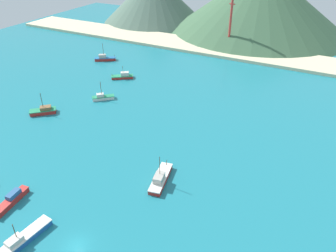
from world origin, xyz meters
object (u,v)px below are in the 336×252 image
object	(u,v)px
fishing_boat_8	(105,58)
fishing_boat_9	(11,200)
fishing_boat_3	(22,240)
fishing_boat_7	(123,76)
fishing_boat_4	(43,111)
fishing_boat_0	(103,97)
fishing_boat_11	(160,178)
radio_tower	(230,22)

from	to	relation	value
fishing_boat_8	fishing_boat_9	world-z (taller)	fishing_boat_8
fishing_boat_3	fishing_boat_7	bearing A→B (deg)	110.61
fishing_boat_9	fishing_boat_4	bearing A→B (deg)	126.25
fishing_boat_3	fishing_boat_9	world-z (taller)	fishing_boat_3
fishing_boat_0	fishing_boat_7	size ratio (longest dim) A/B	0.84
fishing_boat_8	fishing_boat_9	bearing A→B (deg)	-65.85
fishing_boat_7	fishing_boat_9	world-z (taller)	fishing_boat_7
fishing_boat_0	fishing_boat_4	world-z (taller)	fishing_boat_4
fishing_boat_3	fishing_boat_4	xyz separation A→B (m)	(-31.30, 35.60, 0.11)
fishing_boat_4	fishing_boat_7	world-z (taller)	fishing_boat_4
fishing_boat_11	fishing_boat_7	bearing A→B (deg)	132.28
fishing_boat_4	fishing_boat_9	world-z (taller)	fishing_boat_4
fishing_boat_8	fishing_boat_9	distance (m)	81.22
fishing_boat_0	fishing_boat_8	distance (m)	35.78
fishing_boat_0	fishing_boat_3	size ratio (longest dim) A/B	0.58
fishing_boat_9	fishing_boat_11	size ratio (longest dim) A/B	0.85
fishing_boat_8	fishing_boat_11	size ratio (longest dim) A/B	0.81
fishing_boat_3	fishing_boat_4	size ratio (longest dim) A/B	1.55
fishing_boat_7	fishing_boat_11	size ratio (longest dim) A/B	0.75
fishing_boat_3	fishing_boat_8	distance (m)	90.60
fishing_boat_4	fishing_boat_8	distance (m)	45.75
fishing_boat_0	fishing_boat_4	bearing A→B (deg)	-122.22
fishing_boat_3	radio_tower	bearing A→B (deg)	91.09
fishing_boat_8	fishing_boat_11	world-z (taller)	fishing_boat_8
fishing_boat_0	fishing_boat_9	xyz separation A→B (m)	(12.14, -45.21, 0.02)
fishing_boat_0	fishing_boat_3	world-z (taller)	fishing_boat_0
fishing_boat_0	fishing_boat_8	world-z (taller)	fishing_boat_8
radio_tower	fishing_boat_7	bearing A→B (deg)	-116.42
fishing_boat_8	fishing_boat_11	xyz separation A→B (m)	(56.16, -54.80, -0.06)
radio_tower	fishing_boat_3	bearing A→B (deg)	-88.91
fishing_boat_3	fishing_boat_11	distance (m)	28.51
fishing_boat_11	radio_tower	xyz separation A→B (m)	(-15.67, 90.12, 11.38)
fishing_boat_11	radio_tower	world-z (taller)	radio_tower
fishing_boat_0	fishing_boat_9	size ratio (longest dim) A/B	0.75
fishing_boat_0	fishing_boat_11	world-z (taller)	fishing_boat_11
fishing_boat_7	fishing_boat_9	distance (m)	64.37
fishing_boat_9	radio_tower	bearing A→B (deg)	86.20
fishing_boat_8	fishing_boat_9	xyz separation A→B (m)	(33.23, -74.12, -0.14)
fishing_boat_7	fishing_boat_11	distance (m)	58.10
fishing_boat_0	fishing_boat_9	world-z (taller)	fishing_boat_0
fishing_boat_8	radio_tower	distance (m)	54.92
fishing_boat_3	fishing_boat_7	size ratio (longest dim) A/B	1.45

